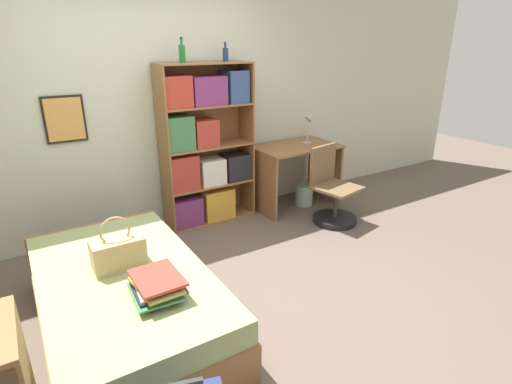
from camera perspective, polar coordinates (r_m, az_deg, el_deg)
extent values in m
plane|color=#66564C|center=(3.42, -4.90, -14.26)|extent=(14.00, 14.00, 0.00)
cube|color=beige|center=(4.37, -15.41, 11.35)|extent=(10.00, 0.06, 2.60)
cube|color=black|center=(4.18, -25.66, 9.35)|extent=(0.36, 0.02, 0.43)
cube|color=#DB994C|center=(4.17, -25.64, 9.33)|extent=(0.32, 0.01, 0.39)
cube|color=olive|center=(3.14, -17.95, -15.75)|extent=(1.09, 1.90, 0.28)
cube|color=#9EAD70|center=(3.02, -18.43, -12.23)|extent=(1.06, 1.87, 0.17)
cube|color=olive|center=(3.89, -21.65, -7.28)|extent=(1.09, 0.04, 0.46)
cube|color=tan|center=(3.00, -19.10, -8.18)|extent=(0.35, 0.21, 0.22)
torus|color=tan|center=(2.92, -19.49, -5.25)|extent=(0.21, 0.02, 0.21)
cube|color=#232328|center=(2.67, -13.88, -13.90)|extent=(0.24, 0.31, 0.02)
cube|color=#232328|center=(2.65, -14.02, -13.75)|extent=(0.26, 0.27, 0.02)
cube|color=#427A4C|center=(2.63, -14.20, -13.59)|extent=(0.30, 0.37, 0.01)
cube|color=#232328|center=(2.63, -13.76, -13.18)|extent=(0.31, 0.29, 0.02)
cube|color=silver|center=(2.63, -14.31, -12.94)|extent=(0.24, 0.29, 0.01)
cube|color=#99894C|center=(2.61, -13.76, -12.72)|extent=(0.23, 0.35, 0.02)
cube|color=#99894C|center=(2.61, -14.45, -12.30)|extent=(0.26, 0.30, 0.02)
cube|color=#B2382D|center=(2.60, -13.95, -11.81)|extent=(0.28, 0.36, 0.02)
cube|color=olive|center=(4.27, -12.98, 5.56)|extent=(0.02, 0.35, 1.76)
cube|color=olive|center=(4.67, -1.39, 7.37)|extent=(0.02, 0.35, 1.76)
cube|color=olive|center=(4.60, -7.85, 6.97)|extent=(1.01, 0.01, 1.76)
cube|color=olive|center=(4.73, -6.48, -3.72)|extent=(0.97, 0.35, 0.02)
cube|color=olive|center=(4.57, -6.70, 1.20)|extent=(0.97, 0.35, 0.02)
cube|color=olive|center=(4.45, -6.93, 6.54)|extent=(0.97, 0.35, 0.02)
cube|color=olive|center=(4.36, -7.19, 12.15)|extent=(0.97, 0.35, 0.02)
cube|color=olive|center=(4.32, -7.45, 17.81)|extent=(0.97, 0.35, 0.02)
cube|color=#7A336B|center=(4.54, -10.01, -2.70)|extent=(0.33, 0.26, 0.32)
cube|color=gold|center=(4.68, -5.66, -1.56)|extent=(0.36, 0.26, 0.35)
cube|color=#B2382D|center=(4.38, -10.51, 2.81)|extent=(0.31, 0.26, 0.38)
cube|color=silver|center=(4.51, -6.55, 2.99)|extent=(0.29, 0.26, 0.29)
cube|color=#232328|center=(4.65, -3.00, 3.68)|extent=(0.29, 0.26, 0.29)
cube|color=#427A4C|center=(4.26, -11.07, 8.27)|extent=(0.28, 0.26, 0.36)
cube|color=#B2382D|center=(4.38, -7.48, 8.39)|extent=(0.26, 0.26, 0.29)
cube|color=#B2382D|center=(4.20, -11.46, 13.86)|extent=(0.28, 0.26, 0.31)
cube|color=#7A336B|center=(4.33, -7.07, 14.18)|extent=(0.37, 0.26, 0.30)
cube|color=#334C84|center=(4.48, -3.07, 14.81)|extent=(0.23, 0.26, 0.34)
cylinder|color=#1E6B2D|center=(4.18, -10.51, 18.83)|extent=(0.06, 0.06, 0.17)
cylinder|color=#1E6B2D|center=(4.18, -10.61, 20.33)|extent=(0.02, 0.02, 0.05)
cylinder|color=#232328|center=(4.18, -10.65, 20.83)|extent=(0.03, 0.03, 0.02)
cylinder|color=navy|center=(4.41, -4.38, 18.96)|extent=(0.06, 0.06, 0.13)
cylinder|color=navy|center=(4.41, -4.42, 20.11)|extent=(0.02, 0.02, 0.04)
cylinder|color=#232328|center=(4.41, -4.43, 20.48)|extent=(0.03, 0.03, 0.02)
cube|color=olive|center=(4.89, 5.68, 6.51)|extent=(1.02, 0.67, 0.02)
cube|color=olive|center=(4.74, 0.81, 1.21)|extent=(0.03, 0.63, 0.75)
cube|color=olive|center=(5.30, 9.75, 3.06)|extent=(0.03, 0.63, 0.75)
cylinder|color=#ADA89E|center=(4.99, 7.31, 6.96)|extent=(0.11, 0.11, 0.02)
cylinder|color=#ADA89E|center=(4.95, 7.39, 8.70)|extent=(0.02, 0.02, 0.29)
cone|color=#ADA89E|center=(4.94, 7.78, 10.68)|extent=(0.14, 0.09, 0.14)
cylinder|color=black|center=(4.71, 11.15, -3.85)|extent=(0.50, 0.50, 0.06)
cylinder|color=#333338|center=(4.64, 11.29, -1.93)|extent=(0.05, 0.05, 0.40)
cube|color=brown|center=(4.57, 11.48, 0.58)|extent=(0.54, 0.54, 0.03)
cube|color=brown|center=(4.61, 9.52, 3.96)|extent=(0.41, 0.12, 0.44)
cylinder|color=#99C1B2|center=(5.10, 6.88, -0.42)|extent=(0.22, 0.22, 0.26)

